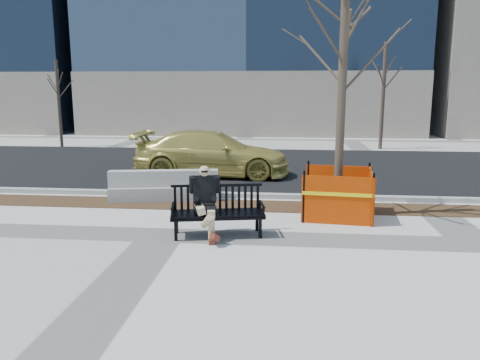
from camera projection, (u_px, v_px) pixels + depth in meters
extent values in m
plane|color=beige|center=(163.00, 235.00, 9.64)|extent=(120.00, 120.00, 0.00)
cube|color=#47301C|center=(188.00, 204.00, 12.18)|extent=(40.00, 1.20, 0.02)
cube|color=black|center=(221.00, 166.00, 18.24)|extent=(60.00, 10.40, 0.01)
cube|color=#9E9B93|center=(195.00, 194.00, 13.10)|extent=(60.00, 0.25, 0.12)
imported|color=#B3A547|center=(212.00, 175.00, 16.26)|extent=(5.34, 2.24, 1.54)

